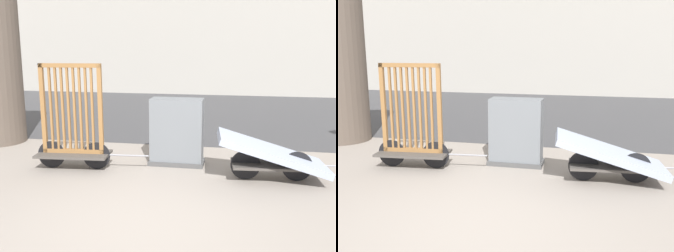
% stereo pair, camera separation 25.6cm
% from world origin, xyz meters
% --- Properties ---
extents(ground_plane, '(60.00, 60.00, 0.00)m').
position_xyz_m(ground_plane, '(0.00, 0.00, 0.00)').
color(ground_plane, gray).
extents(road_strip, '(56.00, 8.76, 0.01)m').
position_xyz_m(road_strip, '(0.00, 8.18, 0.00)').
color(road_strip, '#424244').
rests_on(road_strip, ground_plane).
extents(bike_cart_with_bedframe, '(1.97, 0.69, 1.83)m').
position_xyz_m(bike_cart_with_bedframe, '(-1.67, 1.93, 0.66)').
color(bike_cart_with_bedframe, '#4C4742').
rests_on(bike_cart_with_bedframe, ground_plane).
extents(bike_cart_with_mattress, '(2.22, 1.04, 0.77)m').
position_xyz_m(bike_cart_with_mattress, '(1.68, 1.93, 0.42)').
color(bike_cart_with_mattress, '#4C4742').
rests_on(bike_cart_with_mattress, ground_plane).
extents(utility_cabinet, '(0.99, 0.46, 1.20)m').
position_xyz_m(utility_cabinet, '(0.06, 2.50, 0.56)').
color(utility_cabinet, '#4C4C4C').
rests_on(utility_cabinet, ground_plane).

